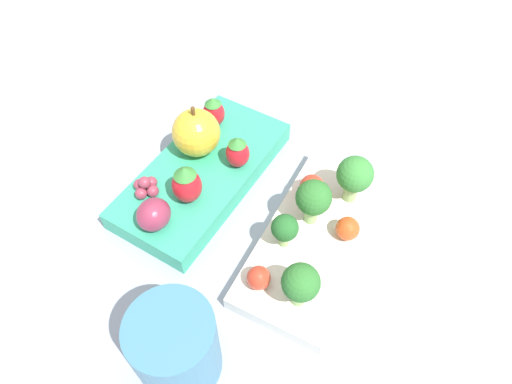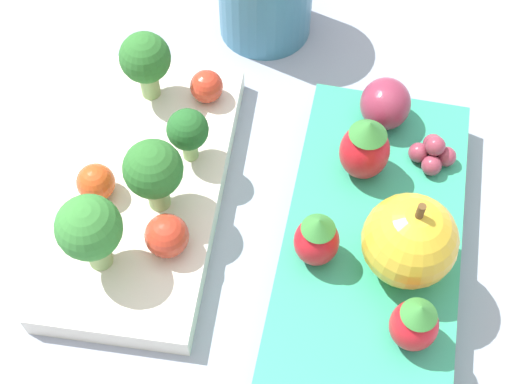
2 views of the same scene
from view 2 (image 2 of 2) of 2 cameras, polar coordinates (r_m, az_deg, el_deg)
ground_plane at (r=0.48m, az=-0.43°, el=-3.16°), size 4.00×4.00×0.00m
bento_box_savoury at (r=0.49m, az=-8.74°, el=0.26°), size 0.22×0.11×0.02m
bento_box_fruit at (r=0.47m, az=9.21°, el=-3.60°), size 0.23×0.12×0.03m
broccoli_floret_0 at (r=0.43m, az=-13.17°, el=-2.95°), size 0.04×0.04×0.06m
broccoli_floret_1 at (r=0.45m, az=-8.11°, el=1.97°), size 0.04×0.04×0.06m
broccoli_floret_2 at (r=0.51m, az=-8.84°, el=10.42°), size 0.04×0.04×0.06m
broccoli_floret_3 at (r=0.47m, az=-5.48°, el=4.88°), size 0.03×0.03×0.04m
cherry_tomato_0 at (r=0.52m, az=-3.98°, el=8.43°), size 0.02×0.02×0.02m
cherry_tomato_1 at (r=0.48m, az=-12.64°, el=0.88°), size 0.03×0.03×0.03m
cherry_tomato_2 at (r=0.44m, az=-7.15°, el=-3.50°), size 0.03×0.03×0.03m
apple at (r=0.42m, az=12.19°, el=-3.85°), size 0.06×0.06×0.07m
strawberry_0 at (r=0.41m, az=12.57°, el=-10.23°), size 0.03×0.03×0.04m
strawberry_1 at (r=0.46m, az=8.72°, el=3.47°), size 0.03×0.03×0.05m
strawberry_2 at (r=0.43m, az=4.89°, el=-3.77°), size 0.03×0.03×0.04m
plum at (r=0.50m, az=10.31°, el=6.96°), size 0.04×0.03×0.03m
grape_cluster at (r=0.49m, az=13.96°, el=3.06°), size 0.03×0.03×0.02m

